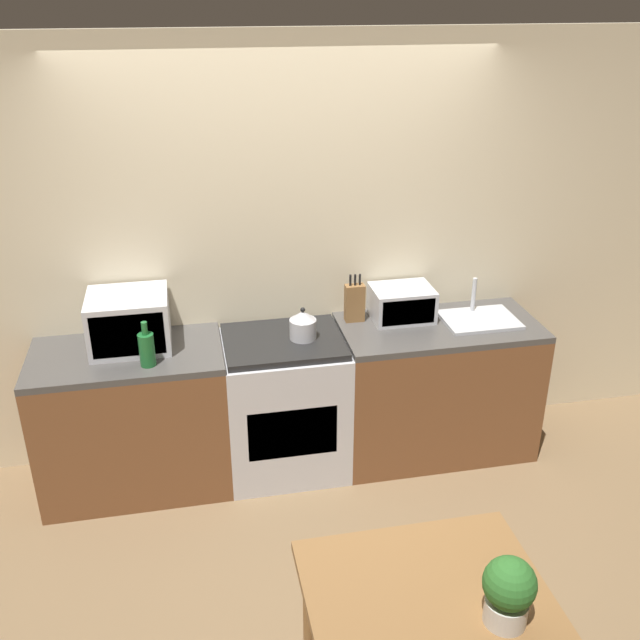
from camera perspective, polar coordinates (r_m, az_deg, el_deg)
The scene contains 13 objects.
ground_plane at distance 4.25m, azimuth -0.44°, elevation -15.98°, with size 16.00×16.00×0.00m, color brown.
wall_back at distance 4.39m, azimuth -2.86°, elevation 5.21°, with size 10.00×0.06×2.60m.
counter_left_run at distance 4.44m, azimuth -14.68°, elevation -7.71°, with size 1.09×0.62×0.90m.
counter_right_run at distance 4.67m, azimuth 9.20°, elevation -5.34°, with size 1.23×0.62×0.90m.
stove_range at distance 4.45m, azimuth -2.84°, elevation -6.72°, with size 0.73×0.62×0.90m.
kettle at distance 4.20m, azimuth -1.38°, elevation -0.40°, with size 0.16×0.16×0.20m.
microwave at distance 4.22m, azimuth -15.02°, elevation -0.08°, with size 0.45×0.40×0.32m.
bottle at distance 4.01m, azimuth -13.69°, elevation -2.25°, with size 0.09×0.09×0.26m.
knife_block at distance 4.41m, azimuth 2.78°, elevation 1.41°, with size 0.12×0.07×0.31m.
toaster_oven at distance 4.48m, azimuth 6.56°, elevation 1.34°, with size 0.38×0.29×0.20m.
sink_basin at distance 4.56m, azimuth 12.61°, elevation 0.14°, with size 0.46×0.35×0.24m.
dining_table at distance 2.91m, azimuth 8.66°, elevation -22.44°, with size 0.91×0.79×0.76m.
potted_plant at distance 2.72m, azimuth 14.85°, elevation -20.18°, with size 0.19×0.19×0.27m.
Camera 1 is at (-0.60, -3.14, 2.80)m, focal length 40.00 mm.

